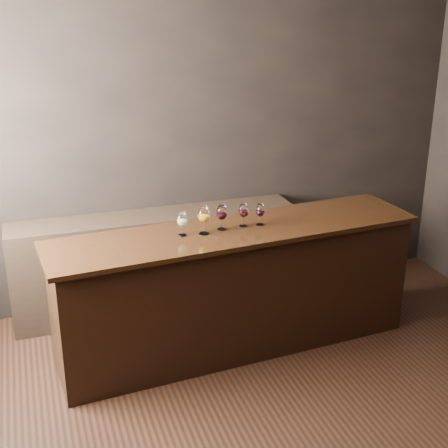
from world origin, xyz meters
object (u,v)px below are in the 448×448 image
object	(u,v)px
glass_red_a	(222,213)
glass_red_b	(244,211)
bar_counter	(236,291)
glass_amber	(204,216)
back_bar_shelf	(156,262)
glass_red_c	(260,211)
glass_white	(182,220)

from	to	relation	value
glass_red_a	glass_red_b	xyz separation A→B (m)	(0.18, 0.02, -0.01)
bar_counter	glass_red_b	size ratio (longest dim) A/B	15.56
bar_counter	glass_amber	xyz separation A→B (m)	(-0.26, -0.02, 0.67)
glass_amber	back_bar_shelf	bearing A→B (deg)	102.88
bar_counter	glass_red_b	distance (m)	0.65
back_bar_shelf	glass_red_b	size ratio (longest dim) A/B	13.86
glass_red_c	back_bar_shelf	bearing A→B (deg)	129.36
glass_red_a	bar_counter	bearing A→B (deg)	-11.30
back_bar_shelf	glass_white	distance (m)	1.08
back_bar_shelf	glass_white	world-z (taller)	glass_white
bar_counter	glass_white	world-z (taller)	glass_white
back_bar_shelf	glass_amber	xyz separation A→B (m)	(0.19, -0.85, 0.71)
glass_amber	glass_red_a	xyz separation A→B (m)	(0.15, 0.04, -0.01)
glass_amber	glass_red_b	xyz separation A→B (m)	(0.33, 0.06, -0.02)
bar_counter	back_bar_shelf	xyz separation A→B (m)	(-0.46, 0.83, -0.04)
glass_white	glass_red_c	size ratio (longest dim) A/B	1.06
glass_red_c	glass_white	bearing A→B (deg)	-177.47
back_bar_shelf	glass_red_b	bearing A→B (deg)	-56.39
glass_amber	glass_red_b	distance (m)	0.34
glass_amber	glass_white	bearing A→B (deg)	172.90
back_bar_shelf	glass_red_c	size ratio (longest dim) A/B	14.70
back_bar_shelf	glass_amber	distance (m)	1.13
glass_white	glass_red_a	distance (m)	0.31
glass_white	glass_red_a	xyz separation A→B (m)	(0.31, 0.02, 0.01)
glass_white	glass_red_a	world-z (taller)	glass_red_a
back_bar_shelf	glass_red_c	xyz separation A→B (m)	(0.66, -0.80, 0.68)
glass_white	glass_amber	size ratio (longest dim) A/B	0.84
glass_red_a	glass_red_b	world-z (taller)	glass_red_a
glass_white	glass_amber	world-z (taller)	glass_amber
glass_amber	glass_red_a	world-z (taller)	glass_amber
bar_counter	glass_red_b	bearing A→B (deg)	22.52
bar_counter	glass_red_c	distance (m)	0.67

